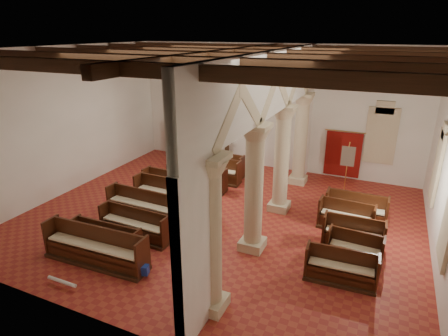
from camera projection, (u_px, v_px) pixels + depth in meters
floor at (221, 217)px, 13.95m from camera, size 14.00×14.00×0.00m
ceiling at (220, 49)px, 11.87m from camera, size 14.00×14.00×0.00m
wall_back at (272, 108)px, 18.04m from camera, size 14.00×0.02×6.00m
wall_front at (100, 212)px, 7.78m from camera, size 14.00×0.02×6.00m
wall_left at (68, 121)px, 15.60m from camera, size 0.02×12.00×6.00m
ceiling_beams at (220, 55)px, 11.93m from camera, size 13.80×11.80×0.30m
arcade at (271, 129)px, 12.02m from camera, size 0.90×11.90×6.00m
window_right_b at (439, 167)px, 12.64m from camera, size 0.03×1.00×2.20m
window_back at (381, 136)px, 16.38m from camera, size 1.00×0.03×2.20m
pipe_organ at (187, 133)px, 19.91m from camera, size 2.10×0.85×4.40m
lectern at (227, 154)px, 19.30m from camera, size 0.63×0.67×1.26m
dossal_curtain at (343, 154)px, 17.26m from camera, size 1.80×0.07×2.17m
processional_banner at (345, 178)px, 15.46m from camera, size 0.54×0.68×2.34m
hymnal_box_a at (144, 270)px, 10.50m from camera, size 0.32×0.29×0.27m
hymnal_box_b at (179, 230)px, 12.54m from camera, size 0.38×0.34×0.33m
hymnal_box_c at (198, 222)px, 13.07m from camera, size 0.31×0.26×0.31m
tube_heater_a at (62, 282)px, 10.13m from camera, size 0.97×0.10×0.10m
tube_heater_b at (134, 245)px, 11.86m from camera, size 0.98×0.52×0.10m
nave_pew_0 at (96, 252)px, 11.10m from camera, size 3.40×0.89×1.14m
nave_pew_1 at (106, 243)px, 11.67m from camera, size 2.43×0.70×0.96m
nave_pew_2 at (135, 228)px, 12.47m from camera, size 2.60×0.77×1.03m
nave_pew_3 at (146, 210)px, 13.71m from camera, size 3.18×0.83×1.08m
nave_pew_4 at (174, 199)px, 14.55m from camera, size 3.46×0.86×1.14m
nave_pew_5 at (174, 188)px, 15.61m from camera, size 2.93×0.86×1.03m
nave_pew_6 at (197, 181)px, 16.34m from camera, size 2.71×0.81×1.04m
nave_pew_7 at (205, 172)px, 17.29m from camera, size 3.44×0.82×1.10m
nave_pew_8 at (214, 168)px, 17.89m from camera, size 2.96×0.76×1.11m
aisle_pew_0 at (340, 271)px, 10.27m from camera, size 1.96×0.75×0.98m
aisle_pew_1 at (354, 252)px, 11.17m from camera, size 1.63×0.72×0.96m
aisle_pew_2 at (353, 238)px, 11.88m from camera, size 1.90×0.74×1.04m
aisle_pew_3 at (346, 220)px, 12.98m from camera, size 1.89×0.77×1.04m
aisle_pew_4 at (355, 213)px, 13.45m from camera, size 2.13×0.75×1.11m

